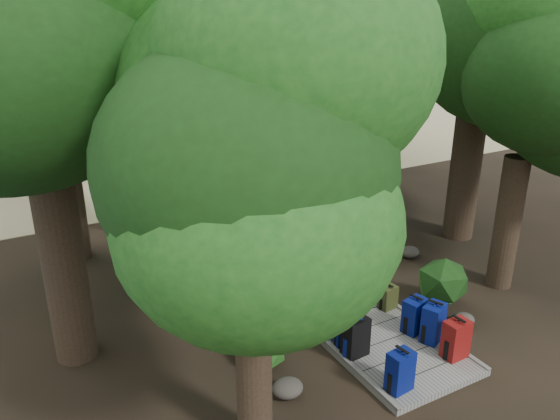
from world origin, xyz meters
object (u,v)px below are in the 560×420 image
backpack_right_d (388,296)px  lone_suitcase_on_sand (191,168)px  duffel_right_khaki (365,284)px  sun_lounger (243,142)px  backpack_left_b (356,335)px  backpack_right_a (456,337)px  duffel_right_black (348,271)px  backpack_left_c (345,325)px  backpack_left_d (310,299)px  kayak (65,174)px  suitcase_on_boardwalk (330,306)px  backpack_right_b (433,321)px  backpack_right_c (415,314)px  backpack_left_a (400,369)px

backpack_right_d → lone_suitcase_on_sand: size_ratio=0.84×
duffel_right_khaki → sun_lounger: (3.04, 12.39, -0.02)m
backpack_left_b → sun_lounger: backpack_left_b is taller
backpack_right_d → duffel_right_khaki: (-0.01, 0.72, -0.07)m
backpack_right_a → duffel_right_black: size_ratio=1.08×
duffel_right_black → backpack_left_b: bearing=-130.2°
backpack_left_c → duffel_right_black: bearing=64.1°
backpack_left_d → backpack_right_d: backpack_left_d is taller
backpack_left_d → kayak: size_ratio=0.18×
backpack_left_c → backpack_right_a: backpack_right_a is taller
suitcase_on_boardwalk → lone_suitcase_on_sand: (0.99, 10.22, -0.12)m
backpack_right_b → lone_suitcase_on_sand: size_ratio=1.27×
backpack_left_b → backpack_right_b: (1.47, -0.32, 0.00)m
backpack_right_a → suitcase_on_boardwalk: size_ratio=1.15×
backpack_right_b → lone_suitcase_on_sand: backpack_right_b is taller
backpack_left_b → backpack_left_d: (0.04, 1.54, -0.11)m
duffel_right_black → lone_suitcase_on_sand: (-0.24, 9.07, -0.01)m
suitcase_on_boardwalk → lone_suitcase_on_sand: size_ratio=1.07×
backpack_left_b → backpack_left_c: backpack_left_b is taller
backpack_right_a → backpack_right_c: size_ratio=1.05×
backpack_left_b → duffel_right_khaki: (1.47, 1.65, -0.20)m
backpack_right_c → lone_suitcase_on_sand: size_ratio=1.16×
backpack_right_a → backpack_left_a: bearing=-174.0°
backpack_right_a → backpack_right_d: bearing=87.4°
backpack_left_d → backpack_right_a: 2.80m
backpack_right_c → duffel_right_black: 2.19m
lone_suitcase_on_sand → kayak: size_ratio=0.19×
backpack_left_c → backpack_right_b: bearing=-14.5°
backpack_left_a → backpack_right_b: backpack_right_b is taller
backpack_left_c → backpack_right_c: backpack_left_c is taller
sun_lounger → kayak: bearing=-176.1°
backpack_left_b → lone_suitcase_on_sand: size_ratio=1.26×
duffel_right_khaki → sun_lounger: size_ratio=0.34×
backpack_right_a → backpack_right_b: (0.01, 0.55, 0.01)m
backpack_left_d → duffel_right_khaki: backpack_left_d is taller
suitcase_on_boardwalk → sun_lounger: 13.65m
duffel_right_khaki → lone_suitcase_on_sand: size_ratio=0.91×
suitcase_on_boardwalk → lone_suitcase_on_sand: suitcase_on_boardwalk is taller
backpack_right_b → duffel_right_khaki: size_ratio=1.39×
backpack_right_c → sun_lounger: bearing=64.5°
lone_suitcase_on_sand → sun_lounger: (3.30, 2.73, -0.04)m
backpack_left_a → backpack_right_d: size_ratio=1.44×
backpack_right_a → kayak: backpack_right_a is taller
backpack_right_a → backpack_left_d: bearing=118.4°
suitcase_on_boardwalk → backpack_right_a: bearing=-60.8°
duffel_right_khaki → sun_lounger: sun_lounger is taller
backpack_left_a → backpack_left_d: backpack_left_a is taller
backpack_right_a → backpack_right_d: size_ratio=1.46×
backpack_right_d → kayak: bearing=102.2°
backpack_left_d → backpack_right_d: (1.44, -0.61, -0.03)m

